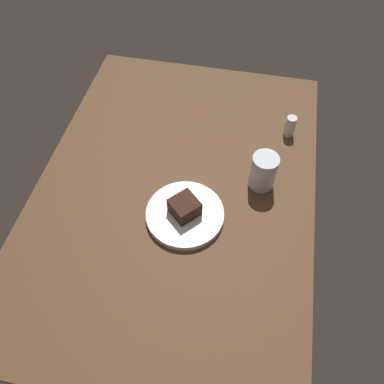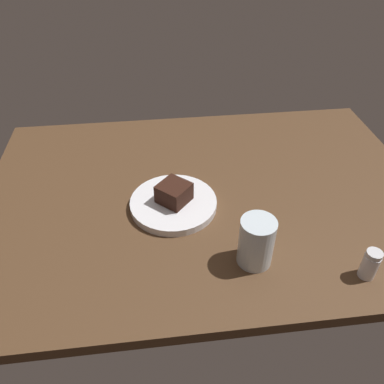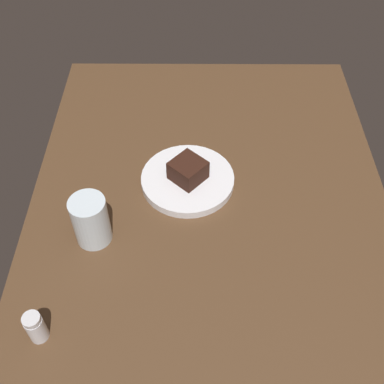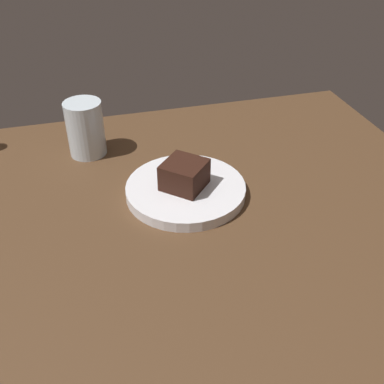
% 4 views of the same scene
% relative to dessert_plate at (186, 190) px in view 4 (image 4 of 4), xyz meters
% --- Properties ---
extents(dining_table, '(1.20, 0.84, 0.03)m').
position_rel_dessert_plate_xyz_m(dining_table, '(-0.09, -0.05, -0.03)').
color(dining_table, '#4C331E').
rests_on(dining_table, ground).
extents(dessert_plate, '(0.22, 0.22, 0.02)m').
position_rel_dessert_plate_xyz_m(dessert_plate, '(0.00, 0.00, 0.00)').
color(dessert_plate, silver).
rests_on(dessert_plate, dining_table).
extents(chocolate_cake_slice, '(0.10, 0.10, 0.05)m').
position_rel_dessert_plate_xyz_m(chocolate_cake_slice, '(-0.00, -0.00, 0.04)').
color(chocolate_cake_slice, black).
rests_on(chocolate_cake_slice, dessert_plate).
extents(water_glass, '(0.08, 0.08, 0.12)m').
position_rel_dessert_plate_xyz_m(water_glass, '(-0.16, 0.20, 0.05)').
color(water_glass, silver).
rests_on(water_glass, dining_table).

